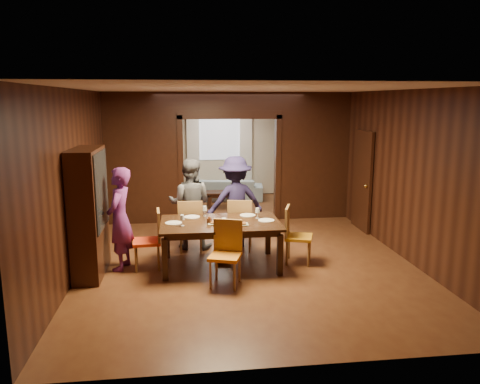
{
  "coord_description": "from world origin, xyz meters",
  "views": [
    {
      "loc": [
        -1.06,
        -8.82,
        2.73
      ],
      "look_at": [
        -0.02,
        -0.4,
        1.05
      ],
      "focal_mm": 35.0,
      "sensor_mm": 36.0,
      "label": 1
    }
  ],
  "objects": [
    {
      "name": "chair_near",
      "position": [
        -0.47,
        -2.25,
        0.48
      ],
      "size": [
        0.56,
        0.56,
        0.97
      ],
      "primitive_type": null,
      "rotation": [
        0.0,
        0.0,
        -0.32
      ],
      "color": "orange",
      "rests_on": "floor"
    },
    {
      "name": "wineglass_left",
      "position": [
        -1.09,
        -1.59,
        0.85
      ],
      "size": [
        0.08,
        0.08,
        0.18
      ],
      "primitive_type": null,
      "color": "silver",
      "rests_on": "dining_table"
    },
    {
      "name": "window_far",
      "position": [
        0.0,
        4.44,
        1.7
      ],
      "size": [
        1.2,
        0.03,
        1.3
      ],
      "primitive_type": "cube",
      "color": "silver",
      "rests_on": "back_wall"
    },
    {
      "name": "plate_far_l",
      "position": [
        -0.92,
        -1.05,
        0.77
      ],
      "size": [
        0.27,
        0.27,
        0.01
      ],
      "primitive_type": "cylinder",
      "color": "silver",
      "rests_on": "dining_table"
    },
    {
      "name": "dining_table",
      "position": [
        -0.47,
        -1.42,
        0.38
      ],
      "size": [
        1.95,
        1.21,
        0.76
      ],
      "primitive_type": "cube",
      "color": "black",
      "rests_on": "floor"
    },
    {
      "name": "plate_near",
      "position": [
        -0.46,
        -1.77,
        0.77
      ],
      "size": [
        0.27,
        0.27,
        0.01
      ],
      "primitive_type": "cylinder",
      "color": "white",
      "rests_on": "dining_table"
    },
    {
      "name": "person_purple",
      "position": [
        -2.09,
        -1.32,
        0.84
      ],
      "size": [
        0.52,
        0.68,
        1.68
      ],
      "primitive_type": "imported",
      "rotation": [
        0.0,
        0.0,
        -1.78
      ],
      "color": "#642366",
      "rests_on": "floor"
    },
    {
      "name": "chair_far_r",
      "position": [
        -0.03,
        -0.57,
        0.48
      ],
      "size": [
        0.52,
        0.52,
        0.97
      ],
      "primitive_type": null,
      "rotation": [
        0.0,
        0.0,
        2.95
      ],
      "color": "#DE5614",
      "rests_on": "floor"
    },
    {
      "name": "plate_far_r",
      "position": [
        0.04,
        -1.05,
        0.77
      ],
      "size": [
        0.27,
        0.27,
        0.01
      ],
      "primitive_type": "cylinder",
      "color": "silver",
      "rests_on": "dining_table"
    },
    {
      "name": "plate_left",
      "position": [
        -1.23,
        -1.41,
        0.77
      ],
      "size": [
        0.27,
        0.27,
        0.01
      ],
      "primitive_type": "cylinder",
      "color": "silver",
      "rests_on": "dining_table"
    },
    {
      "name": "person_grey",
      "position": [
        -0.94,
        -0.35,
        0.84
      ],
      "size": [
        0.93,
        0.79,
        1.68
      ],
      "primitive_type": "imported",
      "rotation": [
        0.0,
        0.0,
        2.93
      ],
      "color": "#55545B",
      "rests_on": "floor"
    },
    {
      "name": "hutch",
      "position": [
        -2.53,
        -1.5,
        1.0
      ],
      "size": [
        0.4,
        1.2,
        2.0
      ],
      "primitive_type": "cube",
      "color": "black",
      "rests_on": "floor"
    },
    {
      "name": "platter_b",
      "position": [
        -0.19,
        -1.64,
        0.78
      ],
      "size": [
        0.3,
        0.2,
        0.04
      ],
      "primitive_type": "cube",
      "color": "slate",
      "rests_on": "dining_table"
    },
    {
      "name": "chair_right",
      "position": [
        0.86,
        -1.42,
        0.48
      ],
      "size": [
        0.56,
        0.56,
        0.97
      ],
      "primitive_type": null,
      "rotation": [
        0.0,
        0.0,
        1.25
      ],
      "color": "#C17812",
      "rests_on": "floor"
    },
    {
      "name": "wineglass_far",
      "position": [
        -0.7,
        -1.0,
        0.85
      ],
      "size": [
        0.08,
        0.08,
        0.18
      ],
      "primitive_type": null,
      "color": "silver",
      "rests_on": "dining_table"
    },
    {
      "name": "door_right",
      "position": [
        2.7,
        0.5,
        1.05
      ],
      "size": [
        0.06,
        0.9,
        2.1
      ],
      "primitive_type": "cube",
      "color": "black",
      "rests_on": "floor"
    },
    {
      "name": "coffee_table",
      "position": [
        -0.07,
        2.97,
        0.2
      ],
      "size": [
        0.8,
        0.5,
        0.4
      ],
      "primitive_type": "cube",
      "color": "black",
      "rests_on": "floor"
    },
    {
      "name": "floor",
      "position": [
        0.0,
        0.0,
        0.0
      ],
      "size": [
        9.0,
        9.0,
        0.0
      ],
      "primitive_type": "plane",
      "color": "#572B18",
      "rests_on": "ground"
    },
    {
      "name": "platter_a",
      "position": [
        -0.53,
        -1.53,
        0.78
      ],
      "size": [
        0.3,
        0.2,
        0.04
      ],
      "primitive_type": "cube",
      "color": "gray",
      "rests_on": "dining_table"
    },
    {
      "name": "curtain_left",
      "position": [
        -0.75,
        4.4,
        1.25
      ],
      "size": [
        0.35,
        0.06,
        2.4
      ],
      "primitive_type": "cube",
      "color": "white",
      "rests_on": "back_wall"
    },
    {
      "name": "serving_bowl",
      "position": [
        -0.42,
        -1.25,
        0.8
      ],
      "size": [
        0.29,
        0.29,
        0.07
      ],
      "primitive_type": "imported",
      "color": "black",
      "rests_on": "dining_table"
    },
    {
      "name": "ceiling",
      "position": [
        0.0,
        0.0,
        2.9
      ],
      "size": [
        5.5,
        9.0,
        0.02
      ],
      "primitive_type": "cube",
      "color": "silver",
      "rests_on": "room_walls"
    },
    {
      "name": "wineglass_right",
      "position": [
        0.17,
        -1.26,
        0.85
      ],
      "size": [
        0.08,
        0.08,
        0.18
      ],
      "primitive_type": null,
      "color": "silver",
      "rests_on": "dining_table"
    },
    {
      "name": "sofa",
      "position": [
        0.12,
        3.85,
        0.29
      ],
      "size": [
        2.09,
        1.02,
        0.59
      ],
      "primitive_type": "imported",
      "rotation": [
        0.0,
        0.0,
        3.02
      ],
      "color": "#92ADC0",
      "rests_on": "floor"
    },
    {
      "name": "tumbler",
      "position": [
        -0.43,
        -1.72,
        0.83
      ],
      "size": [
        0.07,
        0.07,
        0.14
      ],
      "primitive_type": "cylinder",
      "color": "white",
      "rests_on": "dining_table"
    },
    {
      "name": "chair_left",
      "position": [
        -1.67,
        -1.36,
        0.48
      ],
      "size": [
        0.47,
        0.47,
        0.97
      ],
      "primitive_type": null,
      "rotation": [
        0.0,
        0.0,
        -1.5
      ],
      "color": "#EE3C16",
      "rests_on": "floor"
    },
    {
      "name": "plate_right",
      "position": [
        0.29,
        -1.43,
        0.77
      ],
      "size": [
        0.27,
        0.27,
        0.01
      ],
      "primitive_type": "cylinder",
      "color": "silver",
      "rests_on": "dining_table"
    },
    {
      "name": "room_walls",
      "position": [
        0.0,
        1.89,
        1.51
      ],
      "size": [
        5.52,
        9.01,
        2.9
      ],
      "color": "black",
      "rests_on": "floor"
    },
    {
      "name": "curtain_right",
      "position": [
        0.75,
        4.4,
        1.25
      ],
      "size": [
        0.35,
        0.06,
        2.4
      ],
      "primitive_type": "cube",
      "color": "white",
      "rests_on": "back_wall"
    },
    {
      "name": "chair_far_l",
      "position": [
        -0.94,
        -0.53,
        0.48
      ],
      "size": [
        0.46,
        0.46,
        0.97
      ],
      "primitive_type": null,
      "rotation": [
        0.0,
        0.0,
        3.1
      ],
      "color": "red",
      "rests_on": "floor"
    },
    {
      "name": "person_navy",
      "position": [
        -0.1,
        -0.36,
        0.86
      ],
      "size": [
        1.2,
        0.82,
        1.71
      ],
      "primitive_type": "imported",
      "rotation": [
        0.0,
        0.0,
        3.32
      ],
      "color": "#1D173B",
      "rests_on": "floor"
    },
    {
      "name": "condiment_jar",
      "position": [
        -0.65,
        -1.5,
        0.82
      ],
      "size": [
        0.08,
        0.08,
        0.11
      ],
      "primitive_type": null,
      "color": "#4B2311",
      "rests_on": "dining_table"
    }
  ]
}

